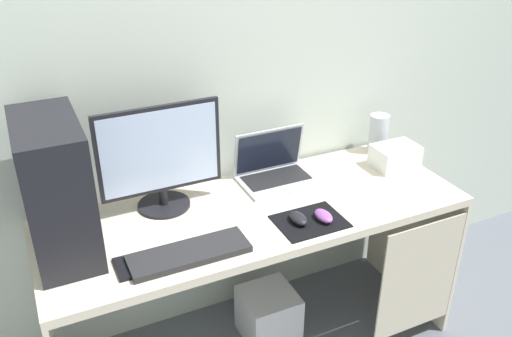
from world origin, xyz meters
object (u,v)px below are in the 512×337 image
Objects in this scene: keyboard at (189,253)px; mouse_right at (324,216)px; pc_tower at (56,189)px; cell_phone at (126,268)px; mouse_left at (298,218)px; monitor at (160,158)px; projector at (395,156)px; speaker at (378,134)px; subwoofer at (268,314)px; laptop at (275,170)px.

mouse_right reaches higher than keyboard.
cell_phone is (0.16, -0.20, -0.24)m from pc_tower.
monitor is at bearing 142.10° from mouse_left.
projector is 1.30m from cell_phone.
speaker reaches higher than projector.
projector is 0.59m from mouse_right.
subwoofer is at bearing 118.76° from mouse_right.
projector is at bearing -12.81° from laptop.
pc_tower reaches higher than subwoofer.
keyboard is 3.23× the size of cell_phone.
projector is at bearing 25.49° from mouse_right.
speaker reaches higher than mouse_right.
laptop reaches higher than subwoofer.
speaker is at bearing 82.87° from projector.
monitor reaches higher than mouse_right.
laptop is (0.89, 0.14, -0.20)m from pc_tower.
monitor is at bearing 174.38° from projector.
mouse_left is 0.74× the size of cell_phone.
projector is 2.08× the size of mouse_left.
cell_phone reaches higher than subwoofer.
monitor reaches higher than mouse_left.
laptop is at bearing 92.76° from mouse_right.
speaker is 0.75m from mouse_left.
cell_phone is at bearing -51.95° from pc_tower.
monitor reaches higher than cell_phone.
projector reaches higher than mouse_left.
pc_tower is at bearing 148.58° from keyboard.
pc_tower is at bearing 165.66° from mouse_left.
projector is 1.54× the size of cell_phone.
subwoofer is (-0.67, -0.19, -0.70)m from speaker.
laptop is at bearing 57.56° from subwoofer.
mouse_left is 0.66m from cell_phone.
subwoofer is (-0.10, -0.16, -0.65)m from laptop.
speaker is 1.94× the size of mouse_left.
pc_tower is 2.03× the size of subwoofer.
pc_tower is 1.50× the size of laptop.
mouse_right is at bearing -2.23° from cell_phone.
speaker reaches higher than mouse_left.
cell_phone is at bearing -163.42° from subwoofer.
monitor is 2.56× the size of speaker.
subwoofer is at bearing -19.02° from monitor.
laptop reaches higher than keyboard.
projector is at bearing 0.74° from pc_tower.
speaker is at bearing 16.26° from subwoofer.
pc_tower is 0.49m from keyboard.
speaker is at bearing 16.42° from cell_phone.
laptop reaches higher than cell_phone.
cell_phone is (-0.21, 0.02, -0.01)m from keyboard.
cell_phone is 0.54× the size of subwoofer.
laptop is at bearing 25.36° from cell_phone.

